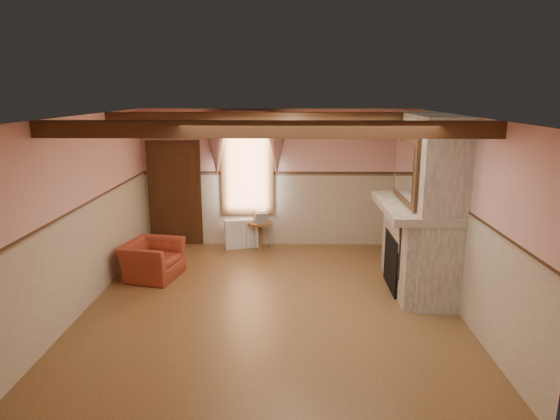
{
  "coord_description": "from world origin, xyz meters",
  "views": [
    {
      "loc": [
        0.29,
        -7.08,
        3.13
      ],
      "look_at": [
        0.12,
        0.8,
        1.25
      ],
      "focal_mm": 32.0,
      "sensor_mm": 36.0,
      "label": 1
    }
  ],
  "objects_px": {
    "radiator": "(242,234)",
    "bowl": "(413,199)",
    "oil_lamp": "(412,192)",
    "side_table": "(261,235)",
    "armchair": "(152,260)",
    "mantel_clock": "(408,191)"
  },
  "relations": [
    {
      "from": "armchair",
      "to": "oil_lamp",
      "type": "xyz_separation_m",
      "value": [
        4.33,
        -0.17,
        1.25
      ]
    },
    {
      "from": "bowl",
      "to": "armchair",
      "type": "bearing_deg",
      "value": 176.77
    },
    {
      "from": "side_table",
      "to": "radiator",
      "type": "bearing_deg",
      "value": 180.0
    },
    {
      "from": "side_table",
      "to": "oil_lamp",
      "type": "xyz_separation_m",
      "value": [
        2.56,
        -1.87,
        1.29
      ]
    },
    {
      "from": "side_table",
      "to": "mantel_clock",
      "type": "bearing_deg",
      "value": -31.79
    },
    {
      "from": "bowl",
      "to": "oil_lamp",
      "type": "distance_m",
      "value": 0.13
    },
    {
      "from": "mantel_clock",
      "to": "oil_lamp",
      "type": "height_order",
      "value": "oil_lamp"
    },
    {
      "from": "armchair",
      "to": "radiator",
      "type": "relative_size",
      "value": 1.38
    },
    {
      "from": "side_table",
      "to": "radiator",
      "type": "relative_size",
      "value": 0.79
    },
    {
      "from": "oil_lamp",
      "to": "side_table",
      "type": "bearing_deg",
      "value": 143.87
    },
    {
      "from": "radiator",
      "to": "bowl",
      "type": "xyz_separation_m",
      "value": [
        2.94,
        -1.95,
        1.16
      ]
    },
    {
      "from": "armchair",
      "to": "mantel_clock",
      "type": "height_order",
      "value": "mantel_clock"
    },
    {
      "from": "radiator",
      "to": "mantel_clock",
      "type": "bearing_deg",
      "value": -42.77
    },
    {
      "from": "oil_lamp",
      "to": "bowl",
      "type": "bearing_deg",
      "value": -90.0
    },
    {
      "from": "armchair",
      "to": "bowl",
      "type": "xyz_separation_m",
      "value": [
        4.33,
        -0.24,
        1.15
      ]
    },
    {
      "from": "side_table",
      "to": "bowl",
      "type": "height_order",
      "value": "bowl"
    },
    {
      "from": "bowl",
      "to": "oil_lamp",
      "type": "xyz_separation_m",
      "value": [
        0.0,
        0.08,
        0.1
      ]
    },
    {
      "from": "armchair",
      "to": "side_table",
      "type": "bearing_deg",
      "value": -33.92
    },
    {
      "from": "radiator",
      "to": "bowl",
      "type": "height_order",
      "value": "bowl"
    },
    {
      "from": "armchair",
      "to": "bowl",
      "type": "distance_m",
      "value": 4.49
    },
    {
      "from": "radiator",
      "to": "side_table",
      "type": "bearing_deg",
      "value": -14.42
    },
    {
      "from": "radiator",
      "to": "oil_lamp",
      "type": "distance_m",
      "value": 3.71
    }
  ]
}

